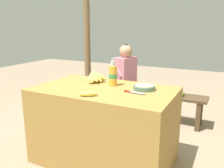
% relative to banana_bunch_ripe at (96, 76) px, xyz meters
% --- Properties ---
extents(ground_plane, '(12.00, 12.00, 0.00)m').
position_rel_banana_bunch_ripe_xyz_m(ground_plane, '(0.21, -0.19, -0.87)').
color(ground_plane, gray).
extents(market_counter, '(1.40, 0.84, 0.80)m').
position_rel_banana_bunch_ripe_xyz_m(market_counter, '(0.21, -0.19, -0.47)').
color(market_counter, olive).
rests_on(market_counter, ground_plane).
extents(banana_bunch_ripe, '(0.20, 0.30, 0.14)m').
position_rel_banana_bunch_ripe_xyz_m(banana_bunch_ripe, '(0.00, 0.00, 0.00)').
color(banana_bunch_ripe, '#4C381E').
rests_on(banana_bunch_ripe, market_counter).
extents(serving_bowl, '(0.22, 0.22, 0.05)m').
position_rel_banana_bunch_ripe_xyz_m(serving_bowl, '(0.59, -0.06, -0.04)').
color(serving_bowl, '#4C6B5B').
rests_on(serving_bowl, market_counter).
extents(water_bottle, '(0.09, 0.09, 0.29)m').
position_rel_banana_bunch_ripe_xyz_m(water_bottle, '(0.24, -0.05, 0.04)').
color(water_bottle, gold).
rests_on(water_bottle, market_counter).
extents(loose_banana_front, '(0.17, 0.13, 0.04)m').
position_rel_banana_bunch_ripe_xyz_m(loose_banana_front, '(0.22, -0.50, -0.05)').
color(loose_banana_front, '#E0C64C').
rests_on(loose_banana_front, market_counter).
extents(knife, '(0.21, 0.04, 0.02)m').
position_rel_banana_bunch_ripe_xyz_m(knife, '(0.52, -0.23, -0.06)').
color(knife, '#BCBCC1').
rests_on(knife, market_counter).
extents(wooden_bench, '(1.87, 0.32, 0.44)m').
position_rel_banana_bunch_ripe_xyz_m(wooden_bench, '(0.17, 1.13, -0.49)').
color(wooden_bench, '#4C3823').
rests_on(wooden_bench, ground_plane).
extents(seated_vendor, '(0.45, 0.42, 1.14)m').
position_rel_banana_bunch_ripe_xyz_m(seated_vendor, '(-0.16, 1.11, -0.20)').
color(seated_vendor, '#232328').
rests_on(seated_vendor, ground_plane).
extents(banana_bunch_green, '(0.16, 0.25, 0.12)m').
position_rel_banana_bunch_ripe_xyz_m(banana_bunch_green, '(0.71, 1.13, -0.37)').
color(banana_bunch_green, '#4C381E').
rests_on(banana_bunch_green, wooden_bench).
extents(support_post_near, '(0.12, 0.12, 2.40)m').
position_rel_banana_bunch_ripe_xyz_m(support_post_near, '(-1.05, 1.48, 0.34)').
color(support_post_near, brown).
rests_on(support_post_near, ground_plane).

